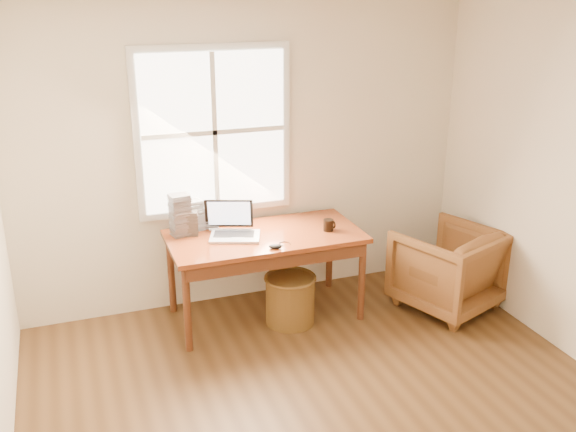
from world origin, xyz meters
The scene contains 11 objects.
room_shell centered at (-0.02, 0.16, 1.32)m, with size 4.04×4.54×2.64m.
desk centered at (0.00, 1.80, 0.73)m, with size 1.60×0.80×0.04m, color brown.
armchair centered at (1.55, 1.42, 0.36)m, with size 0.77×0.80×0.72m, color brown.
wicker_stool centered at (0.16, 1.61, 0.20)m, with size 0.41×0.41×0.41m, color brown.
laptop centered at (-0.25, 1.81, 0.90)m, with size 0.39×0.41×0.30m, color silver, non-canonical shape.
mouse centered at (-0.02, 1.48, 0.77)m, with size 0.10×0.06×0.03m, color black.
coffee_mug centered at (0.53, 1.70, 0.80)m, with size 0.09×0.09×0.10m, color black.
cd_stack_a centered at (-0.52, 2.11, 0.88)m, with size 0.13×0.12×0.26m, color silver.
cd_stack_b centered at (-0.58, 2.01, 0.85)m, with size 0.13×0.11×0.20m, color black.
cd_stack_c centered at (-0.65, 2.02, 0.92)m, with size 0.15×0.14×0.35m, color #93939F.
cd_stack_d centered at (-0.38, 2.11, 0.83)m, with size 0.13×0.12×0.17m, color silver.
Camera 1 is at (-1.50, -2.91, 2.70)m, focal length 40.00 mm.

